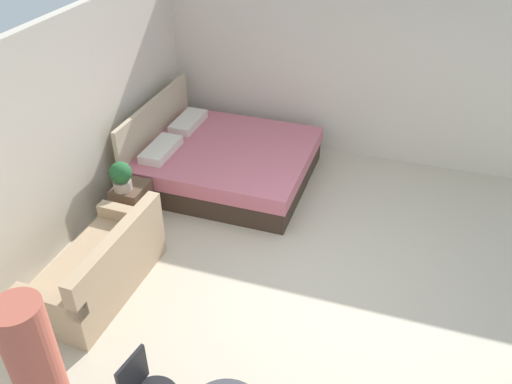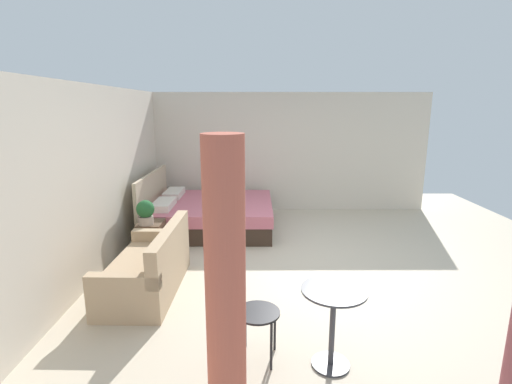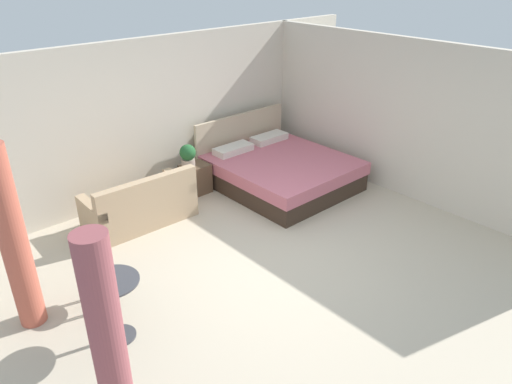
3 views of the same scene
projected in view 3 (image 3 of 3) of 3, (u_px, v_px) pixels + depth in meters
ground_plane at (275, 262)px, 6.40m from camera, size 9.11×8.95×0.02m
wall_back at (149, 118)px, 7.80m from camera, size 9.11×0.12×2.56m
wall_right at (413, 121)px, 7.66m from camera, size 0.12×5.95×2.56m
bed at (279, 170)px, 8.39m from camera, size 2.05×2.27×1.06m
couch at (141, 207)px, 7.20m from camera, size 1.61×0.83×0.82m
nightstand at (196, 179)px, 8.14m from camera, size 0.45×0.37×0.51m
potted_plant at (188, 155)px, 7.90m from camera, size 0.27×0.27×0.38m
balcony_table at (114, 299)px, 4.91m from camera, size 0.57×0.57×0.74m
cafe_chair_near_window at (94, 263)px, 5.46m from camera, size 0.46×0.46×0.83m
curtain_left at (111, 357)px, 3.48m from camera, size 0.25×0.25×2.11m
curtain_right at (13, 241)px, 4.90m from camera, size 0.28×0.28×2.11m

